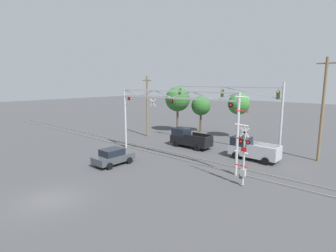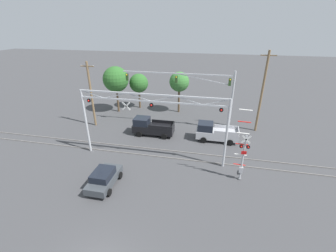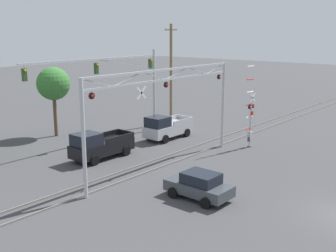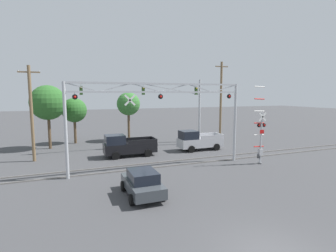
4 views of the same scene
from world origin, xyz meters
The scene contains 13 objects.
rail_track_near centered at (0.00, 12.93, 0.05)m, with size 80.00×0.08×0.10m, color gray.
rail_track_far centered at (0.00, 14.37, 0.05)m, with size 80.00×0.08×0.10m, color gray.
crossing_gantry centered at (-0.02, 12.65, 5.04)m, with size 14.64×0.27×7.03m.
crossing_signal_mast centered at (8.62, 10.84, 2.39)m, with size 1.34×0.35×6.82m.
traffic_signal_span centered at (4.29, 20.98, 5.55)m, with size 14.23×0.39×7.84m.
pickup_truck_lead centered at (-1.65, 17.89, 1.04)m, with size 5.12×2.13×2.20m.
pickup_truck_following centered at (6.23, 17.95, 1.04)m, with size 4.93×2.13×2.20m.
sedan_waiting centered at (-3.01, 7.55, 0.80)m, with size 2.10×3.89×1.57m.
utility_pole_left centered at (-10.03, 19.09, 4.48)m, with size 1.80×0.28×8.66m.
utility_pole_right centered at (11.53, 21.82, 5.25)m, with size 1.80×0.28×10.19m.
background_tree_beyond_span centered at (-8.97, 24.67, 5.17)m, with size 3.86×3.86×7.12m.
background_tree_far_left_verge centered at (-6.18, 27.06, 4.11)m, with size 3.01×3.01×5.65m.
background_tree_far_right_verge centered at (0.48, 26.44, 4.82)m, with size 3.00×3.00×6.36m.
Camera 2 is at (5.65, -6.73, 13.12)m, focal length 24.00 mm.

